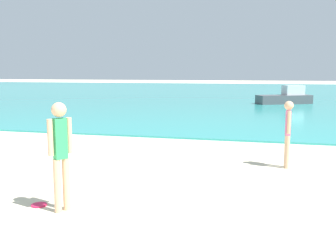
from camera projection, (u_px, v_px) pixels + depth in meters
water at (245, 92)px, 40.91m from camera, size 160.00×60.00×0.06m
person_standing at (60, 150)px, 5.79m from camera, size 0.26×0.34×1.72m
frisbee at (39, 205)px, 6.15m from camera, size 0.25×0.25×0.03m
person_distant at (288, 130)px, 8.49m from camera, size 0.20×0.35×1.53m
boat_far at (286, 97)px, 25.33m from camera, size 3.79×2.65×1.24m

